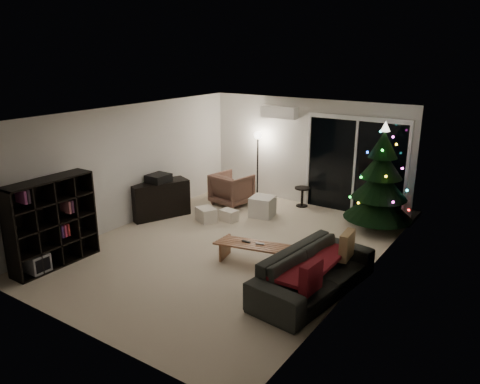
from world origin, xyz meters
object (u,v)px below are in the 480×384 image
(bookshelf, at_px, (45,221))
(armchair, at_px, (232,189))
(sofa, at_px, (314,272))
(coffee_table, at_px, (253,255))
(christmas_tree, at_px, (381,177))
(media_cabinet, at_px, (160,199))

(bookshelf, distance_m, armchair, 4.48)
(sofa, bearing_deg, bookshelf, 117.11)
(bookshelf, xyz_separation_m, coffee_table, (3.04, 1.86, -0.57))
(bookshelf, height_order, christmas_tree, christmas_tree)
(bookshelf, distance_m, sofa, 4.61)
(media_cabinet, height_order, coffee_table, media_cabinet)
(media_cabinet, distance_m, coffee_table, 3.18)
(bookshelf, bearing_deg, media_cabinet, 72.47)
(christmas_tree, bearing_deg, media_cabinet, -155.53)
(coffee_table, bearing_deg, bookshelf, -161.09)
(sofa, relative_size, christmas_tree, 1.03)
(bookshelf, distance_m, christmas_tree, 6.36)
(coffee_table, bearing_deg, armchair, 118.62)
(media_cabinet, height_order, christmas_tree, christmas_tree)
(media_cabinet, height_order, armchair, media_cabinet)
(armchair, bearing_deg, christmas_tree, -166.24)
(bookshelf, relative_size, christmas_tree, 0.69)
(armchair, distance_m, coffee_table, 3.35)
(coffee_table, bearing_deg, media_cabinet, 150.49)
(coffee_table, height_order, christmas_tree, christmas_tree)
(bookshelf, relative_size, coffee_table, 1.22)
(media_cabinet, xyz_separation_m, coffee_table, (3.04, -0.92, -0.20))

